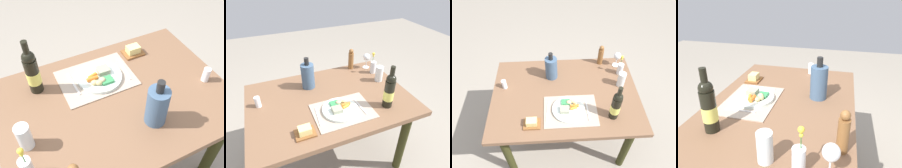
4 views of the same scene
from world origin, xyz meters
TOP-DOWN VIEW (x-y plane):
  - ground_plane at (0.00, 0.00)m, footprint 8.00×8.00m
  - dining_table at (0.00, 0.00)m, footprint 1.26×0.88m
  - placemat at (0.03, -0.19)m, footprint 0.43×0.31m
  - dinner_plate at (0.01, -0.18)m, footprint 0.26×0.26m
  - fork at (-0.15, -0.18)m, footprint 0.03×0.19m
  - knife at (0.17, -0.20)m, footprint 0.02×0.18m
  - flower_vase at (0.52, 0.22)m, footprint 0.05×0.05m
  - wine_glass at (0.51, 0.33)m, footprint 0.07×0.07m
  - water_tumbler at (0.49, 0.07)m, footprint 0.07×0.07m
  - cooler_bottle at (-0.11, 0.21)m, footprint 0.11×0.11m
  - salt_shaker at (-0.53, 0.10)m, footprint 0.04×0.04m
  - butter_dish at (-0.27, -0.30)m, footprint 0.13×0.10m
  - pepper_mill at (0.36, 0.37)m, footprint 0.05×0.05m
  - wine_bottle at (0.36, -0.26)m, footprint 0.07×0.07m

SIDE VIEW (x-z plane):
  - ground_plane at x=0.00m, z-range 0.00..0.00m
  - dining_table at x=0.00m, z-range 0.26..0.98m
  - placemat at x=0.03m, z-range 0.73..0.73m
  - fork at x=-0.15m, z-range 0.73..0.74m
  - knife at x=0.17m, z-range 0.73..0.74m
  - dinner_plate at x=0.01m, z-range 0.72..0.77m
  - butter_dish at x=-0.27m, z-range 0.72..0.78m
  - salt_shaker at x=-0.53m, z-range 0.73..0.81m
  - water_tumbler at x=0.49m, z-range 0.72..0.86m
  - flower_vase at x=0.52m, z-range 0.69..0.90m
  - pepper_mill at x=0.36m, z-range 0.72..0.93m
  - wine_glass at x=0.51m, z-range 0.76..0.91m
  - cooler_bottle at x=-0.11m, z-range 0.70..0.97m
  - wine_bottle at x=0.36m, z-range 0.70..1.03m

